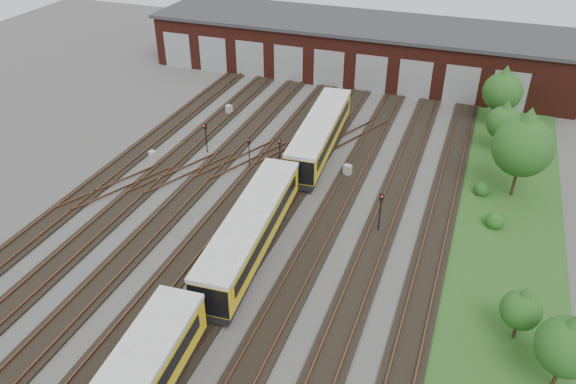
% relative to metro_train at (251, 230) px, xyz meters
% --- Properties ---
extents(ground, '(120.00, 120.00, 0.00)m').
position_rel_metro_train_xyz_m(ground, '(-2.00, -1.95, -1.93)').
color(ground, '#413E3C').
rests_on(ground, ground).
extents(track_network, '(30.40, 70.00, 0.33)m').
position_rel_metro_train_xyz_m(track_network, '(-2.17, -1.36, -1.83)').
color(track_network, black).
rests_on(track_network, ground).
extents(maintenance_shed, '(51.00, 12.50, 6.35)m').
position_rel_metro_train_xyz_m(maintenance_shed, '(-2.01, 38.02, 1.27)').
color(maintenance_shed, '#4A1A12').
rests_on(maintenance_shed, ground).
extents(grass_verge, '(8.00, 55.00, 0.05)m').
position_rel_metro_train_xyz_m(grass_verge, '(17.00, 8.05, -1.91)').
color(grass_verge, '#204818').
rests_on(grass_verge, ground).
extents(metro_train, '(3.79, 47.29, 3.13)m').
position_rel_metro_train_xyz_m(metro_train, '(0.00, 0.00, 0.00)').
color(metro_train, black).
rests_on(metro_train, ground).
extents(signal_mast_0, '(0.30, 0.29, 2.91)m').
position_rel_metro_train_xyz_m(signal_mast_0, '(-9.92, 12.41, -0.05)').
color(signal_mast_0, black).
rests_on(signal_mast_0, ground).
extents(signal_mast_1, '(0.23, 0.21, 2.97)m').
position_rel_metro_train_xyz_m(signal_mast_1, '(-4.98, 11.04, -0.04)').
color(signal_mast_1, black).
rests_on(signal_mast_1, ground).
extents(signal_mast_2, '(0.25, 0.24, 2.94)m').
position_rel_metro_train_xyz_m(signal_mast_2, '(-2.38, 11.79, -0.06)').
color(signal_mast_2, black).
rests_on(signal_mast_2, ground).
extents(signal_mast_3, '(0.30, 0.29, 3.37)m').
position_rel_metro_train_xyz_m(signal_mast_3, '(7.88, 5.47, 0.22)').
color(signal_mast_3, black).
rests_on(signal_mast_3, ground).
extents(relay_cabinet_0, '(0.75, 0.70, 1.00)m').
position_rel_metro_train_xyz_m(relay_cabinet_0, '(-13.77, 9.19, -1.43)').
color(relay_cabinet_0, '#A8ABAE').
rests_on(relay_cabinet_0, ground).
extents(relay_cabinet_1, '(0.73, 0.67, 1.01)m').
position_rel_metro_train_xyz_m(relay_cabinet_1, '(-11.67, 20.94, -1.43)').
color(relay_cabinet_1, '#A8ABAE').
rests_on(relay_cabinet_1, ground).
extents(relay_cabinet_2, '(0.65, 0.55, 1.07)m').
position_rel_metro_train_xyz_m(relay_cabinet_2, '(-0.50, -0.45, -1.40)').
color(relay_cabinet_2, '#A8ABAE').
rests_on(relay_cabinet_2, ground).
extents(relay_cabinet_3, '(0.73, 0.65, 1.07)m').
position_rel_metro_train_xyz_m(relay_cabinet_3, '(3.56, 12.68, -1.40)').
color(relay_cabinet_3, '#A8ABAE').
rests_on(relay_cabinet_3, ground).
extents(relay_cabinet_4, '(0.78, 0.71, 1.07)m').
position_rel_metro_train_xyz_m(relay_cabinet_4, '(0.21, 17.03, -1.40)').
color(relay_cabinet_4, '#A8ABAE').
rests_on(relay_cabinet_4, ground).
extents(tree_0, '(3.87, 3.87, 6.41)m').
position_rel_metro_train_xyz_m(tree_0, '(15.18, 27.86, 2.19)').
color(tree_0, '#322416').
rests_on(tree_0, ground).
extents(tree_1, '(3.11, 3.11, 5.16)m').
position_rel_metro_train_xyz_m(tree_1, '(15.66, 22.01, 1.38)').
color(tree_1, '#322416').
rests_on(tree_1, ground).
extents(tree_2, '(4.74, 4.74, 7.85)m').
position_rel_metro_train_xyz_m(tree_2, '(17.08, 14.30, 3.11)').
color(tree_2, '#322416').
rests_on(tree_2, ground).
extents(tree_3, '(2.34, 2.34, 3.88)m').
position_rel_metro_train_xyz_m(tree_3, '(17.64, -2.13, 0.56)').
color(tree_3, '#322416').
rests_on(tree_3, ground).
extents(tree_4, '(3.19, 3.19, 5.29)m').
position_rel_metro_train_xyz_m(tree_4, '(19.71, -5.08, 1.47)').
color(tree_4, '#322416').
rests_on(tree_4, ground).
extents(bush_0, '(1.43, 1.43, 1.43)m').
position_rel_metro_train_xyz_m(bush_0, '(15.96, 9.23, -1.22)').
color(bush_0, '#1A4614').
rests_on(bush_0, ground).
extents(bush_1, '(1.31, 1.31, 1.31)m').
position_rel_metro_train_xyz_m(bush_1, '(14.74, 13.66, -1.28)').
color(bush_1, '#1A4614').
rests_on(bush_1, ground).
extents(bush_2, '(1.30, 1.30, 1.30)m').
position_rel_metro_train_xyz_m(bush_2, '(19.21, 26.65, -1.28)').
color(bush_2, '#1A4614').
rests_on(bush_2, ground).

